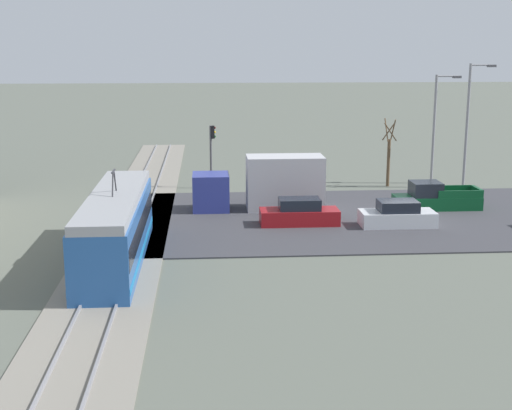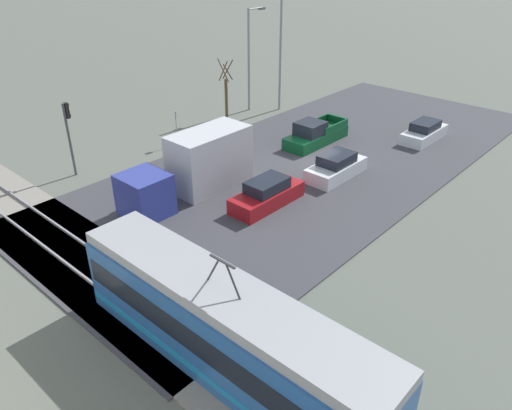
# 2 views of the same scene
# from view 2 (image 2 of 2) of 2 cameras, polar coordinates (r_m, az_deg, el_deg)

# --- Properties ---
(ground_plane) EXTENTS (320.00, 320.00, 0.00)m
(ground_plane) POSITION_cam_2_polar(r_m,az_deg,el_deg) (33.95, 6.75, 4.96)
(ground_plane) COLOR #565B51
(road_surface) EXTENTS (16.06, 38.18, 0.08)m
(road_surface) POSITION_cam_2_polar(r_m,az_deg,el_deg) (33.94, 6.75, 5.02)
(road_surface) COLOR #38383D
(road_surface) RESTS_ON ground
(rail_bed) EXTENTS (66.69, 4.40, 0.22)m
(rail_bed) POSITION_cam_2_polar(r_m,az_deg,el_deg) (24.06, -17.65, -7.21)
(rail_bed) COLOR gray
(rail_bed) RESTS_ON ground
(light_rail_tram) EXTENTS (12.79, 2.57, 4.52)m
(light_rail_tram) POSITION_cam_2_polar(r_m,az_deg,el_deg) (17.59, -3.56, -14.02)
(light_rail_tram) COLOR #235193
(light_rail_tram) RESTS_ON ground
(box_truck) EXTENTS (2.46, 8.39, 3.45)m
(box_truck) POSITION_cam_2_polar(r_m,az_deg,el_deg) (29.15, -6.97, 4.36)
(box_truck) COLOR navy
(box_truck) RESTS_ON ground
(pickup_truck) EXTENTS (1.93, 5.50, 1.77)m
(pickup_truck) POSITION_cam_2_polar(r_m,az_deg,el_deg) (36.57, 6.78, 8.01)
(pickup_truck) COLOR #0C4723
(pickup_truck) RESTS_ON ground
(sedan_car_0) EXTENTS (1.85, 4.37, 1.51)m
(sedan_car_0) POSITION_cam_2_polar(r_m,az_deg,el_deg) (31.62, 9.14, 4.30)
(sedan_car_0) COLOR silver
(sedan_car_0) RESTS_ON ground
(sedan_car_1) EXTENTS (1.75, 4.65, 1.56)m
(sedan_car_1) POSITION_cam_2_polar(r_m,az_deg,el_deg) (27.89, 1.26, 1.22)
(sedan_car_1) COLOR maroon
(sedan_car_1) RESTS_ON ground
(sedan_car_2) EXTENTS (1.73, 4.34, 1.42)m
(sedan_car_2) POSITION_cam_2_polar(r_m,az_deg,el_deg) (38.99, 18.67, 7.89)
(sedan_car_2) COLOR silver
(sedan_car_2) RESTS_ON ground
(traffic_light_pole) EXTENTS (0.28, 0.47, 4.67)m
(traffic_light_pole) POSITION_cam_2_polar(r_m,az_deg,el_deg) (32.77, -20.62, 8.14)
(traffic_light_pole) COLOR #47474C
(traffic_light_pole) RESTS_ON ground
(street_tree) EXTENTS (1.20, 1.00, 5.10)m
(street_tree) POSITION_cam_2_polar(r_m,az_deg,el_deg) (40.19, -3.42, 12.47)
(street_tree) COLOR brown
(street_tree) RESTS_ON ground
(street_lamp_near_crossing) EXTENTS (0.36, 1.95, 9.15)m
(street_lamp_near_crossing) POSITION_cam_2_polar(r_m,az_deg,el_deg) (43.05, 2.98, 17.56)
(street_lamp_near_crossing) COLOR gray
(street_lamp_near_crossing) RESTS_ON ground
(street_lamp_mid_block) EXTENTS (0.36, 1.95, 8.29)m
(street_lamp_mid_block) POSITION_cam_2_polar(r_m,az_deg,el_deg) (42.95, -0.65, 16.96)
(street_lamp_mid_block) COLOR gray
(street_lamp_mid_block) RESTS_ON ground
(no_parking_sign) EXTENTS (0.32, 0.08, 2.49)m
(no_parking_sign) POSITION_cam_2_polar(r_m,az_deg,el_deg) (36.48, -9.10, 9.07)
(no_parking_sign) COLOR gray
(no_parking_sign) RESTS_ON ground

